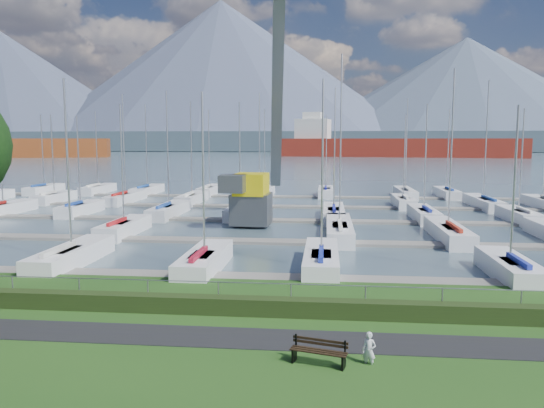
# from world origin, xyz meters

# --- Properties ---
(path) EXTENTS (160.00, 2.00, 0.04)m
(path) POSITION_xyz_m (0.00, -3.00, 0.01)
(path) COLOR black
(path) RESTS_ON grass
(water) EXTENTS (800.00, 540.00, 0.20)m
(water) POSITION_xyz_m (0.00, 260.00, -0.40)
(water) COLOR #455966
(hedge) EXTENTS (80.00, 0.70, 0.70)m
(hedge) POSITION_xyz_m (0.00, -0.40, 0.35)
(hedge) COLOR #203112
(hedge) RESTS_ON grass
(fence) EXTENTS (80.00, 0.04, 0.04)m
(fence) POSITION_xyz_m (0.00, 0.00, 1.20)
(fence) COLOR gray
(fence) RESTS_ON grass
(foothill) EXTENTS (900.00, 80.00, 12.00)m
(foothill) POSITION_xyz_m (0.00, 330.00, 6.00)
(foothill) COLOR #3D4E59
(foothill) RESTS_ON water
(mountains) EXTENTS (1190.00, 360.00, 115.00)m
(mountains) POSITION_xyz_m (7.35, 404.62, 46.68)
(mountains) COLOR #3C4957
(mountains) RESTS_ON water
(docks) EXTENTS (90.00, 41.60, 0.25)m
(docks) POSITION_xyz_m (0.00, 26.00, -0.22)
(docks) COLOR slate
(docks) RESTS_ON water
(bench_right) EXTENTS (1.85, 0.87, 0.85)m
(bench_right) POSITION_xyz_m (3.22, -4.93, 0.42)
(bench_right) COLOR black
(bench_right) RESTS_ON grass
(person) EXTENTS (0.51, 0.42, 1.19)m
(person) POSITION_xyz_m (4.78, -4.74, 0.59)
(person) COLOR silver
(person) RESTS_ON grass
(crane) EXTENTS (5.28, 13.27, 22.35)m
(crane) POSITION_xyz_m (-2.46, 24.41, 5.33)
(crane) COLOR #53555A
(crane) RESTS_ON water
(cargo_ship_mid) EXTENTS (105.13, 34.69, 21.50)m
(cargo_ship_mid) POSITION_xyz_m (28.72, 212.44, 3.50)
(cargo_ship_mid) COLOR maroon
(cargo_ship_mid) RESTS_ON water
(sailboat_fleet) EXTENTS (74.86, 49.55, 13.81)m
(sailboat_fleet) POSITION_xyz_m (-0.99, 28.83, 5.46)
(sailboat_fleet) COLOR #1B2F97
(sailboat_fleet) RESTS_ON water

